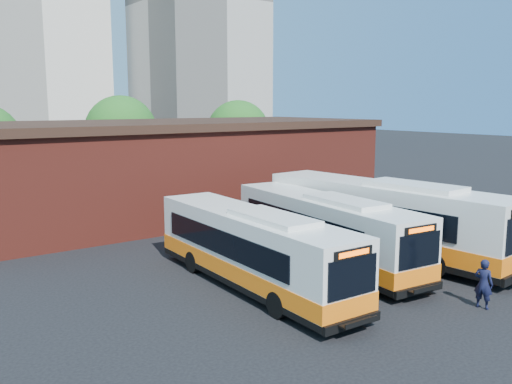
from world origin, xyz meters
TOP-DOWN VIEW (x-y plane):
  - ground at (0.00, 0.00)m, footprint 220.00×220.00m
  - bus_midwest at (-4.74, 3.81)m, footprint 2.89×12.25m
  - bus_mideast at (0.05, 4.60)m, footprint 3.66×12.46m
  - bus_east at (3.52, 3.98)m, footprint 4.05×14.18m
  - transit_worker at (0.82, -3.17)m, footprint 0.59×0.77m
  - depot_building at (0.00, 20.00)m, footprint 28.60×12.60m
  - tree_mid at (2.00, 34.00)m, footprint 6.56×6.56m
  - tree_east at (13.00, 31.00)m, footprint 6.24×6.24m
  - tower_right at (30.00, 68.00)m, footprint 18.00×18.00m

SIDE VIEW (x-z plane):
  - ground at x=0.00m, z-range 0.00..0.00m
  - transit_worker at x=0.82m, z-range 0.00..1.88m
  - bus_midwest at x=-4.74m, z-range -0.15..3.16m
  - bus_mideast at x=0.05m, z-range -0.15..3.20m
  - bus_east at x=3.52m, z-range -0.18..3.64m
  - depot_building at x=0.00m, z-range 0.06..6.46m
  - tree_east at x=13.00m, z-range 0.85..8.81m
  - tree_mid at x=2.00m, z-range 0.90..9.26m
  - tower_right at x=30.00m, z-range -0.26..48.94m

